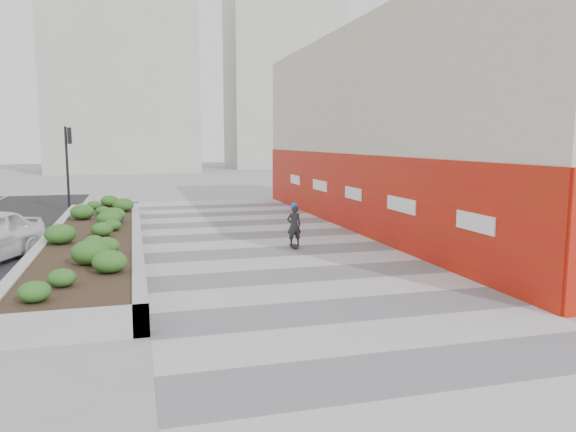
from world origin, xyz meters
name	(u,v)px	position (x,y,z in m)	size (l,w,h in m)	color
ground	(324,293)	(0.00, 0.00, 0.00)	(160.00, 160.00, 0.00)	gray
walkway	(289,265)	(0.00, 3.00, 0.01)	(8.00, 36.00, 0.01)	#A8A8AD
building	(414,129)	(6.98, 8.98, 3.98)	(6.04, 24.08, 8.00)	beige
planter	(94,236)	(-5.50, 7.00, 0.42)	(3.00, 18.00, 0.90)	#9E9EA0
traffic_signal_near	(68,156)	(-7.23, 17.50, 2.76)	(0.33, 0.28, 4.20)	black
distant_bldg_north_l	(122,82)	(-5.00, 55.00, 10.00)	(16.00, 12.00, 20.00)	#ADAAA3
distant_bldg_north_r	(283,75)	(15.00, 60.00, 12.00)	(14.00, 10.00, 24.00)	#ADAAA3
manhole_cover	(306,264)	(0.50, 3.00, 0.00)	(0.44, 0.44, 0.01)	#595654
skateboarder	(294,225)	(0.85, 5.47, 0.76)	(0.51, 0.74, 1.50)	beige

